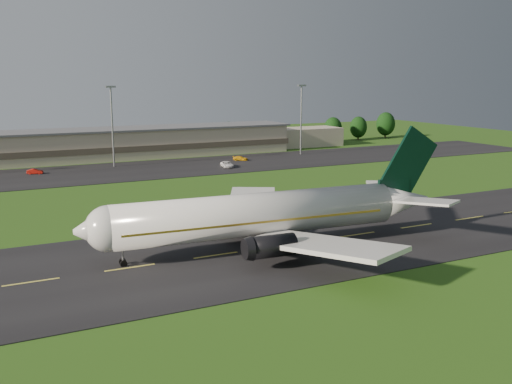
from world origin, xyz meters
name	(u,v)px	position (x,y,z in m)	size (l,w,h in m)	color
ground	(216,256)	(0.00, 0.00, 0.00)	(360.00, 360.00, 0.00)	#234110
taxiway	(216,256)	(0.00, 0.00, 0.05)	(220.00, 30.00, 0.10)	black
apron	(101,173)	(0.00, 72.00, 0.05)	(260.00, 30.00, 0.10)	black
airliner	(264,215)	(6.80, -0.06, 4.66)	(51.29, 42.08, 15.57)	silver
terminal	(106,145)	(6.40, 96.18, 3.99)	(145.00, 16.00, 8.40)	tan
light_mast_centre	(112,117)	(5.00, 80.00, 12.74)	(2.40, 1.20, 20.35)	gray
light_mast_east	(301,111)	(60.00, 80.00, 12.74)	(2.40, 1.20, 20.35)	gray
tree_line	(179,135)	(31.34, 106.07, 4.74)	(197.80, 9.66, 9.59)	black
service_vehicle_b	(35,171)	(-14.24, 76.79, 0.69)	(1.26, 3.61, 1.19)	#A8130B
service_vehicle_c	(227,164)	(30.25, 66.22, 0.82)	(2.41, 5.22, 1.45)	white
service_vehicle_d	(240,158)	(38.37, 75.71, 0.69)	(1.67, 4.10, 1.19)	#EEAC0E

